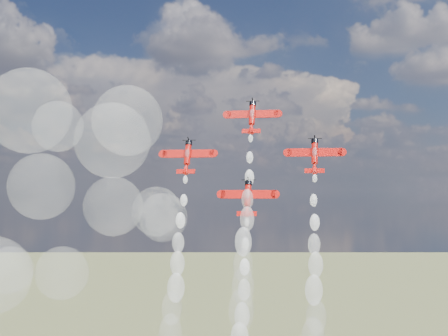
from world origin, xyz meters
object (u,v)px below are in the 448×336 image
Objects in this scene: plane_lead at (252,116)px; plane_right at (315,155)px; plane_left at (187,156)px; plane_slot at (248,197)px.

plane_lead is 1.00× the size of plane_right.
plane_left is 17.79m from plane_slot.
plane_lead reaches higher than plane_left.
plane_lead is at bearing 90.00° from plane_slot.
plane_slot is (-14.57, -3.96, -9.40)m from plane_right.
plane_slot is at bearing -15.22° from plane_left.
plane_slot is at bearing -164.78° from plane_right.
plane_lead is 17.79m from plane_left.
plane_lead is at bearing 15.22° from plane_left.
plane_left reaches higher than plane_slot.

